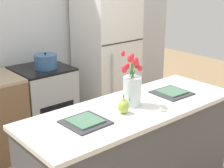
% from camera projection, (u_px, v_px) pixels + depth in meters
% --- Properties ---
extents(back_wall, '(5.20, 0.08, 2.70)m').
position_uv_depth(back_wall, '(14.00, 24.00, 3.95)').
color(back_wall, silver).
rests_on(back_wall, ground_plane).
extents(kitchen_island, '(1.80, 0.66, 0.95)m').
position_uv_depth(kitchen_island, '(132.00, 161.00, 2.78)').
color(kitchen_island, '#4C4C51').
rests_on(kitchen_island, ground_plane).
extents(stove_range, '(0.60, 0.61, 0.90)m').
position_uv_depth(stove_range, '(44.00, 105.00, 4.01)').
color(stove_range, '#B2B5B7').
rests_on(stove_range, ground_plane).
extents(refrigerator, '(0.68, 0.67, 1.79)m').
position_uv_depth(refrigerator, '(106.00, 55.00, 4.45)').
color(refrigerator, white).
rests_on(refrigerator, ground_plane).
extents(flower_vase, '(0.16, 0.18, 0.43)m').
position_uv_depth(flower_vase, '(132.00, 87.00, 2.61)').
color(flower_vase, silver).
rests_on(flower_vase, kitchen_island).
extents(pear_figurine, '(0.09, 0.09, 0.14)m').
position_uv_depth(pear_figurine, '(123.00, 106.00, 2.49)').
color(pear_figurine, '#9EBC47').
rests_on(pear_figurine, kitchen_island).
extents(plate_setting_left, '(0.29, 0.29, 0.02)m').
position_uv_depth(plate_setting_left, '(85.00, 122.00, 2.35)').
color(plate_setting_left, '#333338').
rests_on(plate_setting_left, kitchen_island).
extents(plate_setting_right, '(0.29, 0.29, 0.02)m').
position_uv_depth(plate_setting_right, '(172.00, 92.00, 2.90)').
color(plate_setting_right, '#333338').
rests_on(plate_setting_right, kitchen_island).
extents(cooking_pot, '(0.26, 0.26, 0.18)m').
position_uv_depth(cooking_pot, '(46.00, 61.00, 3.81)').
color(cooking_pot, '#386093').
rests_on(cooking_pot, stove_range).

